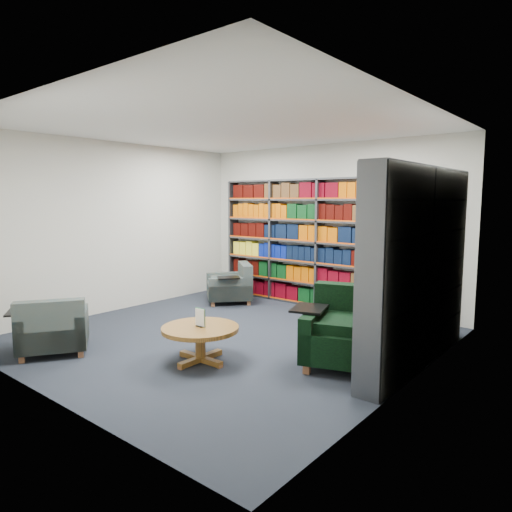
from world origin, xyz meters
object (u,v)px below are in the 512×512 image
Objects in this scene: chair_teal_left at (233,286)px; chair_green_right at (351,333)px; coffee_table at (200,334)px; chair_teal_front at (53,331)px.

chair_green_right reaches higher than chair_teal_left.
chair_green_right is 1.71m from coffee_table.
chair_green_right is (3.15, -1.49, 0.06)m from chair_teal_left.
chair_teal_left is 0.87× the size of chair_green_right.
chair_green_right is 3.55m from chair_teal_front.
chair_teal_left is 1.23× the size of coffee_table.
coffee_table is at bearing -141.80° from chair_green_right.
chair_green_right is at bearing 38.20° from coffee_table.
coffee_table is (-1.35, -1.06, -0.02)m from chair_green_right.
chair_teal_front is 1.84m from coffee_table.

